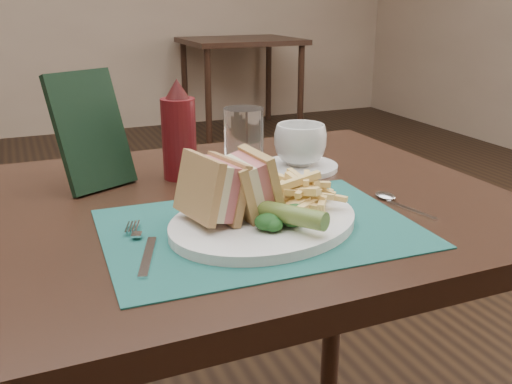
# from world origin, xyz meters

# --- Properties ---
(wall_back) EXTENTS (6.00, 0.00, 6.00)m
(wall_back) POSITION_xyz_m (0.00, 3.50, 0.00)
(wall_back) COLOR tan
(wall_back) RESTS_ON ground
(table_main) EXTENTS (0.90, 0.75, 0.75)m
(table_main) POSITION_xyz_m (0.00, -0.50, 0.38)
(table_main) COLOR black
(table_main) RESTS_ON ground
(table_bg_right) EXTENTS (0.90, 0.75, 0.75)m
(table_bg_right) POSITION_xyz_m (1.40, 3.04, 0.38)
(table_bg_right) COLOR black
(table_bg_right) RESTS_ON ground
(placemat) EXTENTS (0.46, 0.34, 0.00)m
(placemat) POSITION_xyz_m (-0.02, -0.64, 0.75)
(placemat) COLOR #1A554D
(placemat) RESTS_ON table_main
(plate) EXTENTS (0.36, 0.33, 0.01)m
(plate) POSITION_xyz_m (-0.02, -0.64, 0.76)
(plate) COLOR white
(plate) RESTS_ON placemat
(sandwich_half_a) EXTENTS (0.10, 0.11, 0.10)m
(sandwich_half_a) POSITION_xyz_m (-0.11, -0.63, 0.82)
(sandwich_half_a) COLOR tan
(sandwich_half_a) RESTS_ON plate
(sandwich_half_b) EXTENTS (0.08, 0.10, 0.10)m
(sandwich_half_b) POSITION_xyz_m (-0.05, -0.62, 0.82)
(sandwich_half_b) COLOR tan
(sandwich_half_b) RESTS_ON plate
(kale_garnish) EXTENTS (0.11, 0.08, 0.03)m
(kale_garnish) POSITION_xyz_m (-0.02, -0.69, 0.78)
(kale_garnish) COLOR #163E19
(kale_garnish) RESTS_ON plate
(pickle_spear) EXTENTS (0.09, 0.12, 0.03)m
(pickle_spear) POSITION_xyz_m (-0.00, -0.69, 0.79)
(pickle_spear) COLOR #546E2A
(pickle_spear) RESTS_ON plate
(fries_pile) EXTENTS (0.18, 0.20, 0.06)m
(fries_pile) POSITION_xyz_m (0.05, -0.62, 0.80)
(fries_pile) COLOR #F5D17A
(fries_pile) RESTS_ON plate
(fork) EXTENTS (0.09, 0.17, 0.01)m
(fork) POSITION_xyz_m (-0.20, -0.65, 0.76)
(fork) COLOR silver
(fork) RESTS_ON placemat
(spoon) EXTENTS (0.06, 0.15, 0.01)m
(spoon) POSITION_xyz_m (0.23, -0.64, 0.76)
(spoon) COLOR silver
(spoon) RESTS_ON table_main
(saucer) EXTENTS (0.17, 0.17, 0.01)m
(saucer) POSITION_xyz_m (0.17, -0.39, 0.76)
(saucer) COLOR white
(saucer) RESTS_ON table_main
(coffee_cup) EXTENTS (0.14, 0.14, 0.08)m
(coffee_cup) POSITION_xyz_m (0.17, -0.39, 0.80)
(coffee_cup) COLOR white
(coffee_cup) RESTS_ON saucer
(drinking_glass) EXTENTS (0.08, 0.08, 0.13)m
(drinking_glass) POSITION_xyz_m (0.05, -0.39, 0.81)
(drinking_glass) COLOR white
(drinking_glass) RESTS_ON table_main
(ketchup_bottle) EXTENTS (0.08, 0.08, 0.19)m
(ketchup_bottle) POSITION_xyz_m (-0.06, -0.35, 0.84)
(ketchup_bottle) COLOR #540E12
(ketchup_bottle) RESTS_ON table_main
(check_presenter) EXTENTS (0.15, 0.13, 0.20)m
(check_presenter) POSITION_xyz_m (-0.22, -0.34, 0.85)
(check_presenter) COLOR black
(check_presenter) RESTS_ON table_main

